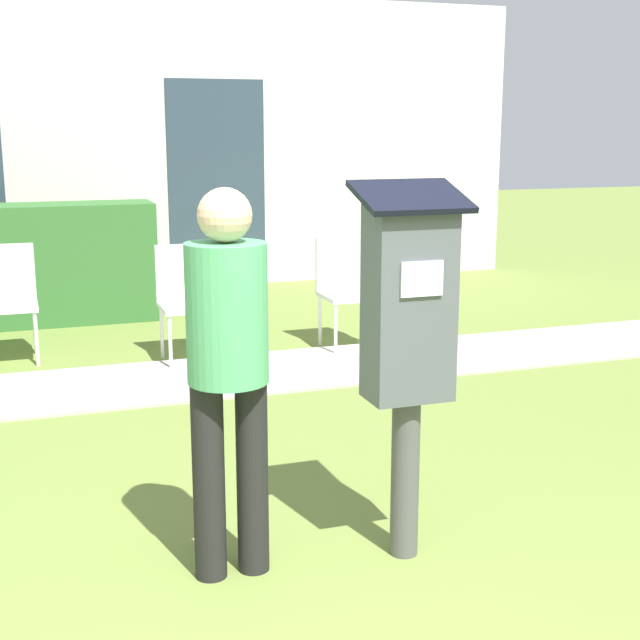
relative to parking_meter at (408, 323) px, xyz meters
name	(u,v)px	position (x,y,z in m)	size (l,w,h in m)	color
sidewalk	(144,383)	(-0.69, 2.94, -1.01)	(12.00, 1.10, 0.02)	#A3A099
building_facade	(85,145)	(-0.69, 6.80, 0.58)	(10.00, 0.26, 3.20)	silver
parking_meter	(408,323)	(0.00, 0.00, 0.00)	(0.44, 0.31, 1.59)	#4C4C4C
person_standing	(228,355)	(-0.74, 0.08, -0.09)	(0.32, 0.32, 1.58)	black
outdoor_chair_left	(7,293)	(-1.57, 4.00, -0.49)	(0.44, 0.44, 0.90)	white
outdoor_chair_middle	(187,293)	(-0.25, 3.53, -0.49)	(0.44, 0.44, 0.90)	white
outdoor_chair_right	(346,283)	(1.07, 3.54, -0.49)	(0.44, 0.44, 0.90)	white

